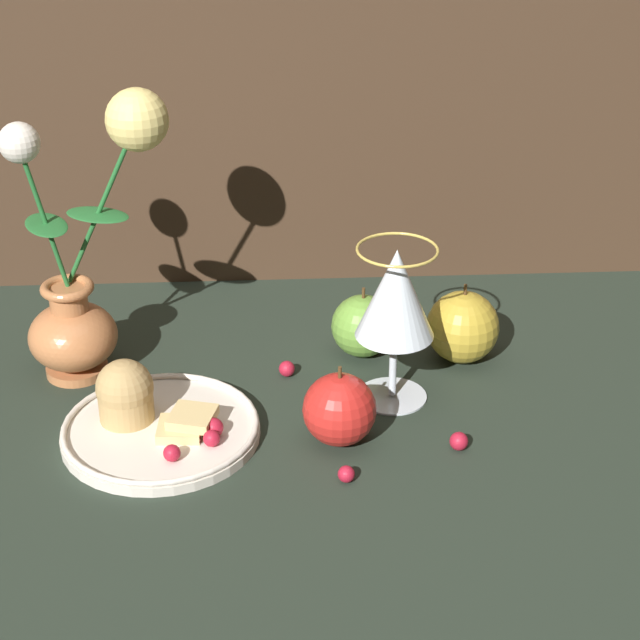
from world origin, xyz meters
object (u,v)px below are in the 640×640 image
at_px(plate_with_pastries, 151,418).
at_px(apple_beside_vase, 339,409).
at_px(apple_near_glass, 363,326).
at_px(apple_at_table_edge, 463,327).
at_px(wine_glass, 395,299).
at_px(vase, 83,274).

height_order(plate_with_pastries, apple_beside_vase, apple_beside_vase).
xyz_separation_m(plate_with_pastries, apple_beside_vase, (0.19, -0.02, 0.02)).
relative_size(plate_with_pastries, apple_beside_vase, 2.33).
height_order(apple_near_glass, apple_at_table_edge, apple_at_table_edge).
relative_size(wine_glass, apple_beside_vase, 2.03).
bearing_deg(apple_near_glass, plate_with_pastries, -146.41).
relative_size(plate_with_pastries, apple_at_table_edge, 2.13).
relative_size(vase, apple_at_table_edge, 3.36).
height_order(vase, plate_with_pastries, vase).
distance_m(apple_beside_vase, apple_near_glass, 0.17).
xyz_separation_m(apple_near_glass, apple_at_table_edge, (0.11, -0.02, 0.01)).
bearing_deg(apple_beside_vase, vase, 150.28).
xyz_separation_m(vase, apple_at_table_edge, (0.41, 0.00, -0.08)).
bearing_deg(vase, apple_near_glass, 4.14).
distance_m(vase, plate_with_pastries, 0.18).
bearing_deg(apple_at_table_edge, plate_with_pastries, -158.56).
bearing_deg(plate_with_pastries, apple_beside_vase, -6.61).
bearing_deg(apple_at_table_edge, apple_beside_vase, -134.03).
relative_size(apple_beside_vase, apple_near_glass, 1.03).
bearing_deg(apple_beside_vase, plate_with_pastries, 173.39).
bearing_deg(wine_glass, apple_near_glass, 104.02).
xyz_separation_m(plate_with_pastries, apple_near_glass, (0.22, 0.15, 0.02)).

